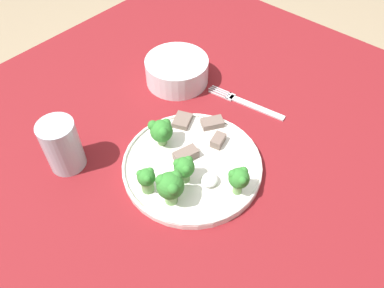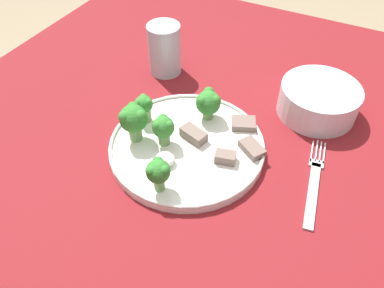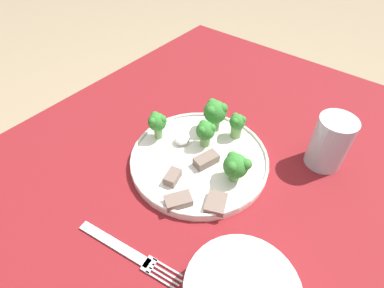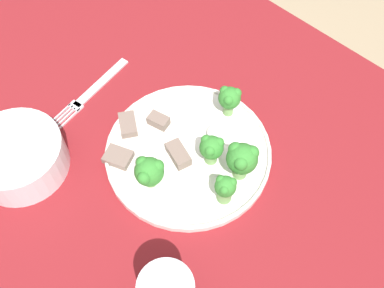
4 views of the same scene
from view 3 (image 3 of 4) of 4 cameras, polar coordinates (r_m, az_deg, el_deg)
The scene contains 14 objects.
table at distance 0.61m, azimuth 5.36°, elevation -16.73°, with size 1.14×0.97×0.71m.
dinner_plate at distance 0.59m, azimuth 1.39°, elevation -2.81°, with size 0.27×0.27×0.02m.
fork at distance 0.50m, azimuth -12.32°, elevation -19.34°, with size 0.05×0.19×0.00m.
drinking_glass at distance 0.61m, azimuth 24.63°, elevation -0.11°, with size 0.07×0.07×0.11m.
broccoli_floret_near_rim_left at distance 0.61m, azimuth 8.59°, elevation 3.85°, with size 0.03×0.03×0.05m.
broccoli_floret_center_left at distance 0.58m, azimuth 2.60°, elevation 2.45°, with size 0.04×0.04×0.06m.
broccoli_floret_back_left at distance 0.60m, azimuth -6.64°, elevation 4.09°, with size 0.04×0.04×0.06m.
broccoli_floret_front_left at distance 0.53m, azimuth 8.33°, elevation -4.11°, with size 0.05×0.04×0.06m.
broccoli_floret_center_back at distance 0.62m, azimuth 4.41°, elevation 6.04°, with size 0.05×0.05×0.07m.
meat_slice_front_slice at distance 0.51m, azimuth 4.57°, elevation -11.15°, with size 0.05×0.05×0.01m.
meat_slice_middle_slice at distance 0.57m, azimuth 2.73°, elevation -3.05°, with size 0.05×0.04×0.02m.
meat_slice_rear_slice at distance 0.54m, azimuth -3.71°, elevation -6.27°, with size 0.04×0.03×0.02m.
meat_slice_edge_slice at distance 0.51m, azimuth -2.62°, elevation -10.71°, with size 0.05×0.05×0.01m.
sauce_dollop at distance 0.61m, azimuth -1.85°, elevation 0.94°, with size 0.03×0.03×0.02m.
Camera 3 is at (0.26, 0.14, 1.15)m, focal length 28.00 mm.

